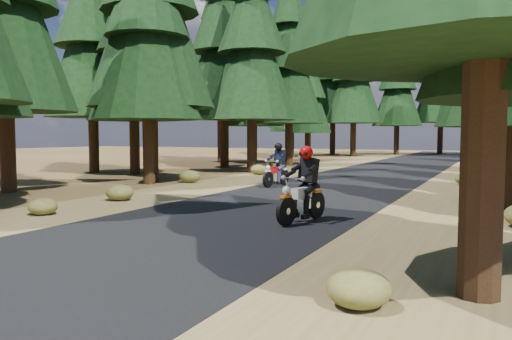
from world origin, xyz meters
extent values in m
plane|color=#473119|center=(0.00, 0.00, 0.00)|extent=(120.00, 120.00, 0.00)
cube|color=black|center=(0.00, 5.00, 0.01)|extent=(6.00, 100.00, 0.01)
cube|color=brown|center=(-4.60, 5.00, 0.00)|extent=(3.20, 100.00, 0.01)
cube|color=brown|center=(4.60, 5.00, 0.00)|extent=(3.20, 100.00, 0.01)
cylinder|color=black|center=(5.66, -3.70, 2.92)|extent=(0.53, 0.53, 5.85)
cylinder|color=black|center=(-9.82, 1.53, 2.87)|extent=(0.53, 0.53, 5.73)
cone|color=black|center=(-9.82, 1.53, 6.45)|extent=(4.87, 4.87, 7.17)
cylinder|color=black|center=(-7.26, 6.17, 2.67)|extent=(0.51, 0.51, 5.34)
cone|color=black|center=(-7.26, 6.17, 6.01)|extent=(4.54, 4.54, 6.68)
cylinder|color=black|center=(6.06, 4.48, 2.26)|extent=(0.48, 0.48, 4.52)
cylinder|color=black|center=(-7.70, 6.96, 3.21)|extent=(0.56, 0.56, 6.43)
cone|color=black|center=(-7.70, 6.96, 7.23)|extent=(5.46, 5.46, 8.03)
cylinder|color=black|center=(-11.13, 9.93, 2.78)|extent=(0.52, 0.52, 5.56)
cone|color=black|center=(-11.13, 9.93, 6.26)|extent=(4.73, 4.73, 6.95)
cone|color=black|center=(-11.13, 9.93, 8.76)|extent=(3.62, 3.62, 5.01)
cylinder|color=black|center=(-6.35, 13.89, 2.86)|extent=(0.53, 0.53, 5.72)
cone|color=black|center=(-6.35, 13.89, 6.43)|extent=(4.86, 4.86, 7.15)
cone|color=black|center=(-6.35, 13.89, 9.01)|extent=(3.72, 3.72, 5.15)
cylinder|color=black|center=(-9.76, 16.85, 3.18)|extent=(0.55, 0.55, 6.37)
cone|color=black|center=(-9.76, 16.85, 7.16)|extent=(5.41, 5.41, 7.96)
cone|color=black|center=(-9.76, 16.85, 10.03)|extent=(4.14, 4.14, 5.73)
cylinder|color=black|center=(-7.00, 20.76, 2.82)|extent=(0.53, 0.53, 5.64)
cone|color=black|center=(-7.00, 20.76, 6.34)|extent=(4.79, 4.79, 7.05)
cone|color=black|center=(-7.00, 20.76, 8.88)|extent=(3.67, 3.67, 5.08)
cylinder|color=black|center=(-10.86, 23.22, 2.72)|extent=(0.52, 0.52, 5.45)
cone|color=black|center=(-10.86, 23.22, 6.13)|extent=(4.63, 4.63, 6.81)
cone|color=black|center=(-10.86, 23.22, 8.58)|extent=(3.54, 3.54, 4.90)
cone|color=black|center=(-10.86, 23.22, 11.03)|extent=(2.45, 2.45, 4.09)
cylinder|color=black|center=(-8.12, 27.46, 2.21)|extent=(0.48, 0.48, 4.42)
cone|color=black|center=(-8.12, 27.46, 4.97)|extent=(3.76, 3.76, 5.52)
cone|color=black|center=(-8.12, 27.46, 6.96)|extent=(2.87, 2.87, 3.98)
cone|color=black|center=(-8.12, 27.46, 8.95)|extent=(1.99, 1.99, 3.31)
cylinder|color=black|center=(-11.79, 32.77, 2.37)|extent=(0.49, 0.49, 4.75)
cone|color=black|center=(-11.79, 32.77, 5.34)|extent=(4.04, 4.04, 5.93)
cone|color=black|center=(-11.79, 32.77, 7.48)|extent=(3.09, 3.09, 4.27)
cone|color=black|center=(-11.79, 32.77, 9.61)|extent=(2.14, 2.14, 3.56)
cylinder|color=black|center=(-14.00, 10.00, 3.00)|extent=(0.54, 0.54, 6.00)
cone|color=black|center=(-14.00, 10.00, 6.75)|extent=(5.10, 5.10, 7.50)
cylinder|color=black|center=(-13.00, 22.00, 3.20)|extent=(0.56, 0.56, 6.40)
cone|color=black|center=(-13.00, 22.00, 7.20)|extent=(5.44, 5.44, 8.00)
cone|color=black|center=(-13.00, 22.00, 10.08)|extent=(4.16, 4.16, 5.76)
cylinder|color=black|center=(-7.00, 37.00, 3.20)|extent=(0.56, 0.56, 6.40)
cone|color=black|center=(-7.00, 37.00, 7.20)|extent=(5.44, 5.44, 8.00)
cone|color=black|center=(-7.00, 37.00, 10.08)|extent=(4.16, 4.16, 5.76)
cone|color=black|center=(-7.00, 37.00, 12.96)|extent=(2.88, 2.88, 4.80)
cylinder|color=black|center=(-10.00, 40.00, 3.40)|extent=(0.57, 0.57, 6.80)
cone|color=black|center=(-10.00, 40.00, 7.65)|extent=(5.78, 5.78, 8.50)
cone|color=black|center=(-10.00, 40.00, 10.71)|extent=(4.42, 4.42, 6.12)
cone|color=black|center=(-10.00, 40.00, 13.77)|extent=(3.06, 3.06, 5.10)
cylinder|color=black|center=(-4.00, 43.00, 3.00)|extent=(0.54, 0.54, 6.00)
cone|color=black|center=(-4.00, 43.00, 6.75)|extent=(5.10, 5.10, 7.50)
cone|color=black|center=(-4.00, 43.00, 9.45)|extent=(3.90, 3.90, 5.40)
cone|color=black|center=(-4.00, 43.00, 12.15)|extent=(2.70, 2.70, 4.50)
cylinder|color=black|center=(4.00, 43.00, 3.20)|extent=(0.56, 0.56, 6.40)
cone|color=black|center=(4.00, 43.00, 7.20)|extent=(5.44, 5.44, 8.00)
cone|color=black|center=(4.00, 43.00, 10.08)|extent=(4.16, 4.16, 5.76)
cone|color=black|center=(4.00, 43.00, 12.96)|extent=(2.88, 2.88, 4.80)
cylinder|color=black|center=(0.00, 46.00, 3.40)|extent=(0.57, 0.57, 6.80)
cone|color=black|center=(0.00, 46.00, 7.65)|extent=(5.78, 5.78, 8.50)
cone|color=black|center=(0.00, 46.00, 10.71)|extent=(4.42, 4.42, 6.12)
cone|color=black|center=(0.00, 46.00, 13.77)|extent=(3.06, 3.06, 5.10)
cylinder|color=black|center=(-13.00, 36.00, 2.80)|extent=(0.52, 0.52, 5.60)
cone|color=black|center=(-13.00, 36.00, 6.30)|extent=(4.76, 4.76, 7.00)
cone|color=black|center=(-13.00, 36.00, 8.82)|extent=(3.64, 3.64, 5.04)
cone|color=black|center=(-13.00, 36.00, 11.34)|extent=(2.52, 2.52, 4.20)
ellipsoid|color=#474C1E|center=(4.59, 11.52, 0.24)|extent=(0.80, 0.80, 0.48)
ellipsoid|color=#474C1E|center=(5.52, 21.36, 0.24)|extent=(0.81, 0.81, 0.49)
ellipsoid|color=#474C1E|center=(-4.55, -1.53, 0.22)|extent=(0.72, 0.72, 0.43)
ellipsoid|color=#474C1E|center=(-5.31, 12.63, 0.26)|extent=(0.86, 0.86, 0.52)
ellipsoid|color=#474C1E|center=(4.40, -4.72, 0.23)|extent=(0.77, 0.77, 0.46)
ellipsoid|color=#474C1E|center=(-6.07, 7.40, 0.27)|extent=(0.90, 0.90, 0.54)
ellipsoid|color=#474C1E|center=(-4.72, 1.51, 0.25)|extent=(0.84, 0.84, 0.50)
ellipsoid|color=#474C1E|center=(-6.16, 16.64, 0.26)|extent=(0.86, 0.86, 0.52)
cube|color=black|center=(1.75, 0.37, 1.20)|extent=(0.44, 0.32, 0.57)
sphere|color=#BE0A07|center=(1.75, 0.37, 1.62)|extent=(0.38, 0.38, 0.32)
cube|color=black|center=(-2.09, 7.57, 1.16)|extent=(0.41, 0.28, 0.55)
sphere|color=black|center=(-2.09, 7.57, 1.57)|extent=(0.34, 0.34, 0.31)
camera|label=1|loc=(5.86, -10.41, 2.03)|focal=35.00mm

